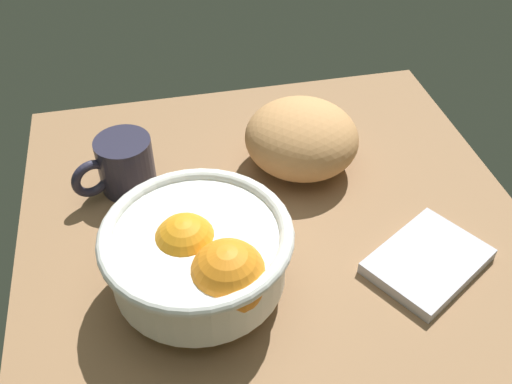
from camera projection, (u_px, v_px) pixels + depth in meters
ground_plane at (277, 237)px, 73.46cm from camera, size 64.20×65.81×3.00cm
fruit_bowl at (201, 255)px, 60.67cm from camera, size 20.57×20.57×11.56cm
bread_loaf at (301, 138)px, 78.29cm from camera, size 20.47×20.03×9.90cm
napkin_folded at (428, 261)px, 67.55cm from camera, size 16.84×15.54×1.56cm
mug at (123, 165)px, 75.82cm from camera, size 10.92×7.44×7.64cm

